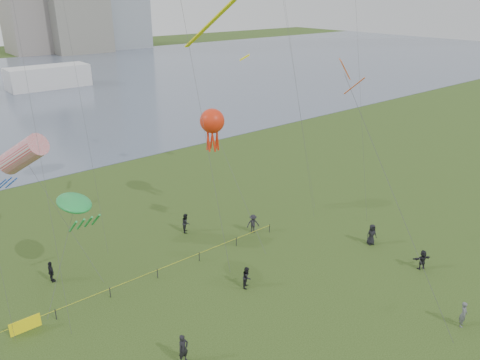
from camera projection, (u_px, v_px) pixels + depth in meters
ground_plane at (335, 336)px, 30.88m from camera, size 400.00×400.00×0.00m
building_low at (29, 12)px, 165.12m from camera, size 16.00×18.00×28.00m
pavilion_right at (48, 77)px, 108.60m from camera, size 18.00×7.00×5.00m
fence at (82, 302)px, 33.35m from camera, size 24.07×0.07×1.05m
kite_flyer at (463, 314)px, 31.52m from camera, size 0.81×0.68×1.88m
spectator_a at (247, 277)px, 35.72m from camera, size 1.07×1.03×1.74m
spectator_b at (253, 224)px, 43.77m from camera, size 1.37×1.13×1.85m
spectator_c at (51, 272)px, 36.34m from camera, size 0.44×1.04×1.77m
spectator_d at (372, 234)px, 41.74m from camera, size 1.11×0.94×1.94m
spectator_e at (422, 260)px, 38.06m from camera, size 1.64×1.13×1.70m
spectator_f at (183, 349)px, 28.42m from camera, size 0.77×0.56×1.95m
spectator_g at (186, 223)px, 43.92m from camera, size 1.10×1.15×1.86m
kite_windsock at (23, 155)px, 37.06m from camera, size 4.85×10.04×11.07m
kite_creature at (74, 203)px, 33.46m from camera, size 4.76×4.46×7.47m
kite_octopus at (212, 122)px, 44.00m from camera, size 2.33×10.19×10.97m
kite_delta at (351, 84)px, 30.95m from camera, size 1.47×10.85×16.97m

